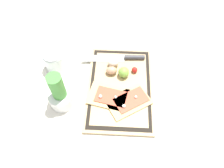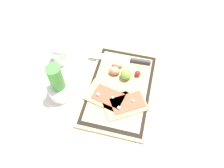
{
  "view_description": "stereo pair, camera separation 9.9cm",
  "coord_description": "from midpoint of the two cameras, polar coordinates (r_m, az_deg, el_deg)",
  "views": [
    {
      "loc": [
        -0.53,
        0.01,
        0.87
      ],
      "look_at": [
        0.0,
        0.04,
        0.03
      ],
      "focal_mm": 35.0,
      "sensor_mm": 36.0,
      "label": 1
    },
    {
      "loc": [
        -0.52,
        -0.09,
        0.87
      ],
      "look_at": [
        0.0,
        0.04,
        0.03
      ],
      "focal_mm": 35.0,
      "sensor_mm": 36.0,
      "label": 2
    }
  ],
  "objects": [
    {
      "name": "lime",
      "position": [
        1.02,
        6.46,
        2.33
      ],
      "size": [
        0.05,
        0.05,
        0.05
      ],
      "primitive_type": "sphere",
      "color": "#7FB742",
      "rests_on": "cutting_board"
    },
    {
      "name": "cutting_board",
      "position": [
        1.01,
        4.88,
        -1.43
      ],
      "size": [
        0.46,
        0.3,
        0.02
      ],
      "color": "tan",
      "rests_on": "ground_plane"
    },
    {
      "name": "pizza_slice_near",
      "position": [
        0.96,
        6.48,
        -5.39
      ],
      "size": [
        0.2,
        0.22,
        0.02
      ],
      "color": "tan",
      "rests_on": "cutting_board"
    },
    {
      "name": "cherry_tomato_red",
      "position": [
        1.04,
        9.42,
        2.49
      ],
      "size": [
        0.03,
        0.03,
        0.03
      ],
      "primitive_type": "sphere",
      "color": "red",
      "rests_on": "cutting_board"
    },
    {
      "name": "sauce_jar",
      "position": [
        1.1,
        -10.51,
        7.62
      ],
      "size": [
        0.1,
        0.1,
        0.1
      ],
      "color": "silver",
      "rests_on": "ground_plane"
    },
    {
      "name": "knife",
      "position": [
        1.09,
        7.2,
        6.1
      ],
      "size": [
        0.05,
        0.32,
        0.02
      ],
      "color": "silver",
      "rests_on": "cutting_board"
    },
    {
      "name": "ground_plane",
      "position": [
        1.02,
        4.85,
        -1.67
      ],
      "size": [
        6.0,
        6.0,
        0.0
      ],
      "primitive_type": "plane",
      "color": "silver"
    },
    {
      "name": "herb_pot",
      "position": [
        0.96,
        -10.85,
        -0.76
      ],
      "size": [
        0.11,
        0.11,
        0.2
      ],
      "color": "white",
      "rests_on": "ground_plane"
    },
    {
      "name": "pizza_slice_far",
      "position": [
        0.97,
        1.4,
        -3.33
      ],
      "size": [
        0.15,
        0.2,
        0.02
      ],
      "color": "tan",
      "rests_on": "cutting_board"
    },
    {
      "name": "egg_pink",
      "position": [
        1.06,
        4.22,
        5.19
      ],
      "size": [
        0.04,
        0.05,
        0.04
      ],
      "primitive_type": "ellipsoid",
      "color": "beige",
      "rests_on": "cutting_board"
    },
    {
      "name": "egg_brown",
      "position": [
        1.03,
        3.4,
        3.28
      ],
      "size": [
        0.04,
        0.05,
        0.04
      ],
      "primitive_type": "ellipsoid",
      "color": "tan",
      "rests_on": "cutting_board"
    }
  ]
}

